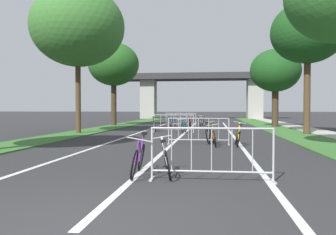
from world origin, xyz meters
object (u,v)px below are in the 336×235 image
(tree_left_cypress_far, at_px, (114,65))
(bicycle_blue_5, at_px, (172,121))
(crowd_barrier_nearest, at_px, (212,154))
(bicycle_orange_1, at_px, (213,136))
(bicycle_teal_3, at_px, (184,127))
(crowd_barrier_second, at_px, (198,131))
(bicycle_yellow_9, at_px, (238,137))
(bicycle_white_2, at_px, (166,159))
(bicycle_black_4, at_px, (154,125))
(bicycle_silver_7, at_px, (202,122))
(tree_left_oak_near, at_px, (78,27))
(tree_right_pine_far, at_px, (275,71))
(tree_right_pine_near, at_px, (308,33))
(crowd_barrier_fourth, at_px, (181,120))
(bicycle_green_0, at_px, (210,134))
(bicycle_red_8, at_px, (189,122))
(crowd_barrier_third, at_px, (174,123))
(bicycle_purple_6, at_px, (139,158))

(tree_left_cypress_far, height_order, bicycle_blue_5, tree_left_cypress_far)
(crowd_barrier_nearest, xyz_separation_m, bicycle_orange_1, (0.06, 6.58, -0.17))
(bicycle_teal_3, bearing_deg, crowd_barrier_second, 104.67)
(crowd_barrier_second, distance_m, bicycle_yellow_9, 1.58)
(crowd_barrier_second, xyz_separation_m, bicycle_white_2, (-0.43, -6.60, -0.18))
(bicycle_white_2, height_order, bicycle_black_4, bicycle_black_4)
(bicycle_yellow_9, bearing_deg, bicycle_orange_1, 177.48)
(bicycle_silver_7, bearing_deg, tree_left_oak_near, 62.53)
(tree_left_cypress_far, xyz_separation_m, bicycle_silver_7, (7.15, 0.30, -4.64))
(bicycle_yellow_9, bearing_deg, tree_left_cypress_far, 122.35)
(bicycle_orange_1, bearing_deg, tree_right_pine_far, -111.98)
(crowd_barrier_second, bearing_deg, bicycle_teal_3, 99.57)
(bicycle_yellow_9, bearing_deg, bicycle_white_2, -106.52)
(tree_right_pine_near, bearing_deg, tree_left_oak_near, -177.48)
(tree_right_pine_near, height_order, crowd_barrier_fourth, tree_right_pine_near)
(crowd_barrier_second, height_order, bicycle_green_0, crowd_barrier_second)
(tree_left_oak_near, relative_size, tree_right_pine_near, 1.15)
(crowd_barrier_fourth, xyz_separation_m, bicycle_white_2, (1.50, -20.59, -0.18))
(bicycle_teal_3, xyz_separation_m, bicycle_red_8, (-0.12, 7.03, 0.01))
(tree_left_cypress_far, relative_size, bicycle_teal_3, 4.19)
(crowd_barrier_fourth, bearing_deg, bicycle_silver_7, 16.13)
(crowd_barrier_second, bearing_deg, crowd_barrier_nearest, -85.74)
(tree_left_oak_near, bearing_deg, crowd_barrier_third, 19.21)
(crowd_barrier_third, distance_m, bicycle_orange_1, 7.77)
(tree_right_pine_near, distance_m, bicycle_black_4, 10.05)
(bicycle_black_4, relative_size, bicycle_silver_7, 1.06)
(bicycle_silver_7, xyz_separation_m, bicycle_red_8, (-0.92, -0.99, 0.01))
(tree_right_pine_far, bearing_deg, bicycle_orange_1, -108.68)
(tree_right_pine_far, relative_size, bicycle_purple_6, 3.40)
(bicycle_teal_3, bearing_deg, bicycle_silver_7, -90.59)
(crowd_barrier_nearest, bearing_deg, bicycle_black_4, 103.65)
(tree_left_cypress_far, xyz_separation_m, crowd_barrier_nearest, (7.96, -21.15, -4.47))
(tree_left_oak_near, height_order, bicycle_red_8, tree_left_oak_near)
(bicycle_blue_5, bearing_deg, tree_right_pine_far, 4.99)
(tree_right_pine_near, bearing_deg, bicycle_yellow_9, -123.30)
(tree_left_cypress_far, bearing_deg, bicycle_purple_6, -72.81)
(bicycle_blue_5, xyz_separation_m, bicycle_yellow_9, (4.20, -15.01, -0.01))
(tree_right_pine_far, height_order, crowd_barrier_nearest, tree_right_pine_far)
(crowd_barrier_nearest, relative_size, crowd_barrier_fourth, 1.00)
(crowd_barrier_second, bearing_deg, bicycle_red_8, 95.12)
(tree_right_pine_far, distance_m, bicycle_blue_5, 8.90)
(crowd_barrier_fourth, bearing_deg, tree_left_cypress_far, 178.13)
(tree_left_cypress_far, height_order, tree_right_pine_near, tree_right_pine_near)
(bicycle_silver_7, bearing_deg, crowd_barrier_second, 99.35)
(crowd_barrier_second, height_order, bicycle_white_2, crowd_barrier_second)
(tree_left_oak_near, distance_m, tree_right_pine_near, 12.55)
(crowd_barrier_second, distance_m, bicycle_teal_3, 6.53)
(tree_left_cypress_far, distance_m, bicycle_yellow_9, 17.76)
(crowd_barrier_third, distance_m, bicycle_blue_5, 7.61)
(tree_right_pine_far, relative_size, crowd_barrier_second, 2.41)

